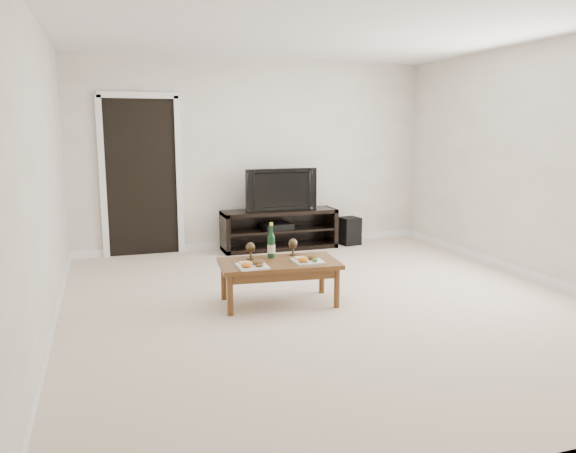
# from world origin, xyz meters

# --- Properties ---
(floor) EXTENTS (5.50, 5.50, 0.00)m
(floor) POSITION_xyz_m (0.00, 0.00, 0.00)
(floor) COLOR beige
(floor) RESTS_ON ground
(back_wall) EXTENTS (5.00, 0.04, 2.60)m
(back_wall) POSITION_xyz_m (0.00, 2.77, 1.30)
(back_wall) COLOR white
(back_wall) RESTS_ON ground
(ceiling) EXTENTS (5.00, 5.50, 0.04)m
(ceiling) POSITION_xyz_m (0.00, 0.00, 2.62)
(ceiling) COLOR white
(ceiling) RESTS_ON back_wall
(doorway) EXTENTS (0.90, 0.02, 2.05)m
(doorway) POSITION_xyz_m (-1.55, 2.73, 1.02)
(doorway) COLOR black
(doorway) RESTS_ON ground
(media_console) EXTENTS (1.61, 0.45, 0.55)m
(media_console) POSITION_xyz_m (0.27, 2.50, 0.28)
(media_console) COLOR black
(media_console) RESTS_ON ground
(television) EXTENTS (1.02, 0.16, 0.58)m
(television) POSITION_xyz_m (0.27, 2.50, 0.84)
(television) COLOR black
(television) RESTS_ON media_console
(av_receiver) EXTENTS (0.43, 0.33, 0.08)m
(av_receiver) POSITION_xyz_m (0.24, 2.48, 0.33)
(av_receiver) COLOR black
(av_receiver) RESTS_ON media_console
(subwoofer) EXTENTS (0.30, 0.30, 0.40)m
(subwoofer) POSITION_xyz_m (1.33, 2.46, 0.20)
(subwoofer) COLOR black
(subwoofer) RESTS_ON ground
(coffee_table) EXTENTS (1.18, 0.71, 0.42)m
(coffee_table) POSITION_xyz_m (-0.47, 0.13, 0.21)
(coffee_table) COLOR brown
(coffee_table) RESTS_ON ground
(plate_left) EXTENTS (0.27, 0.27, 0.07)m
(plate_left) POSITION_xyz_m (-0.77, -0.01, 0.45)
(plate_left) COLOR white
(plate_left) RESTS_ON coffee_table
(plate_right) EXTENTS (0.27, 0.27, 0.07)m
(plate_right) POSITION_xyz_m (-0.21, 0.02, 0.45)
(plate_right) COLOR white
(plate_right) RESTS_ON coffee_table
(wine_bottle) EXTENTS (0.07, 0.07, 0.35)m
(wine_bottle) POSITION_xyz_m (-0.49, 0.30, 0.59)
(wine_bottle) COLOR #0E3618
(wine_bottle) RESTS_ON coffee_table
(goblet_left) EXTENTS (0.09, 0.09, 0.17)m
(goblet_left) POSITION_xyz_m (-0.70, 0.29, 0.51)
(goblet_left) COLOR #3B3020
(goblet_left) RESTS_ON coffee_table
(goblet_right) EXTENTS (0.09, 0.09, 0.17)m
(goblet_right) POSITION_xyz_m (-0.25, 0.34, 0.51)
(goblet_right) COLOR #3B3020
(goblet_right) RESTS_ON coffee_table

